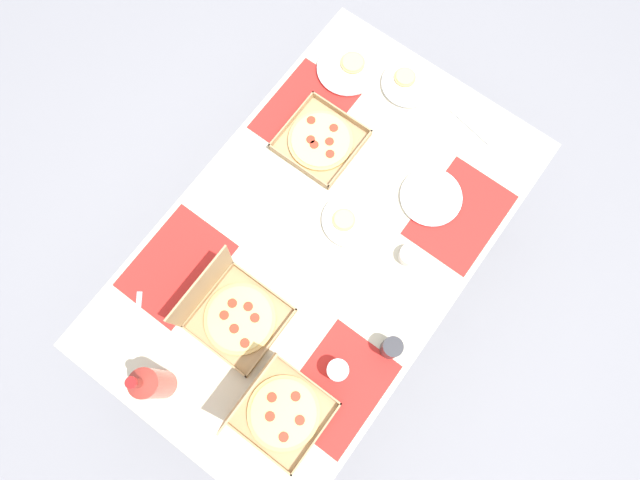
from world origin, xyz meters
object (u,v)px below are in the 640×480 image
Objects in this scene: plate_far_left at (350,220)px; cup_clear_right at (391,348)px; pizza_box_corner_right at (276,408)px; soda_bottle at (151,384)px; pizza_box_edge_far at (321,141)px; pizza_box_center at (232,312)px; plate_near_left at (408,83)px; cup_red at (337,370)px; plate_middle at (348,69)px; condiment_bowl at (410,255)px; plate_near_right at (431,197)px.

plate_far_left is 0.46m from cup_clear_right.
soda_bottle reaches higher than pizza_box_corner_right.
cup_clear_right is (-0.46, -0.62, 0.04)m from pizza_box_edge_far.
pizza_box_corner_right is (-0.82, -0.44, 0.03)m from pizza_box_edge_far.
pizza_box_center reaches higher than plate_near_left.
cup_red is (-0.62, -0.52, 0.03)m from pizza_box_edge_far.
cup_red is at bearing 148.59° from cup_clear_right.
cup_clear_right is at bearing -126.58° from pizza_box_edge_far.
pizza_box_center is 0.39m from cup_red.
plate_middle is at bearing 36.37° from plate_far_left.
plate_near_left is 1.00× the size of plate_far_left.
cup_clear_right is 0.19m from cup_red.
cup_red is 1.26× the size of condiment_bowl.
cup_clear_right reaches higher than pizza_box_edge_far.
condiment_bowl is at bearing -108.46° from pizza_box_edge_far.
pizza_box_corner_right is at bearing 157.26° from cup_red.
plate_near_left is at bearing 44.39° from plate_near_right.
plate_middle is at bearing 17.36° from pizza_box_edge_far.
cup_clear_right is at bearing -160.71° from plate_near_right.
soda_bottle is 0.57m from cup_red.
cup_clear_right is (-0.76, -0.71, 0.04)m from plate_middle.
plate_near_right is 0.68m from cup_red.
soda_bottle reaches higher than cup_clear_right.
pizza_box_corner_right reaches higher than plate_near_right.
cup_clear_right reaches higher than condiment_bowl.
plate_middle is at bearing 13.51° from pizza_box_center.
pizza_box_center is 4.24× the size of condiment_bowl.
cup_clear_right reaches higher than plate_near_right.
plate_middle is (0.48, 0.35, 0.00)m from plate_far_left.
pizza_box_edge_far is at bearing 55.22° from plate_far_left.
cup_red is (-0.92, -0.62, 0.04)m from plate_middle.
pizza_box_corner_right is 1.49× the size of plate_far_left.
cup_clear_right is at bearing -31.41° from cup_red.
plate_near_left is (1.05, 0.02, -0.04)m from pizza_box_center.
pizza_box_corner_right is 0.88m from plate_near_right.
cup_clear_right is at bearing -26.68° from pizza_box_corner_right.
soda_bottle is at bearing -174.26° from pizza_box_edge_far.
pizza_box_edge_far reaches higher than plate_middle.
condiment_bowl reaches higher than pizza_box_edge_far.
plate_middle is 1.05× the size of plate_near_right.
pizza_box_edge_far is 1.00m from soda_bottle.
plate_near_right is at bearing 19.29° from cup_clear_right.
soda_bottle reaches higher than plate_near_right.
plate_near_left is 1.88× the size of cup_clear_right.
pizza_box_corner_right is at bearing -116.69° from pizza_box_center.
condiment_bowl is (-0.55, -0.37, 0.01)m from plate_near_left.
plate_near_right is 1.10m from soda_bottle.
pizza_box_corner_right is at bearing -151.99° from pizza_box_edge_far.
plate_far_left is 0.62× the size of soda_bottle.
pizza_box_corner_right is at bearing -164.51° from plate_far_left.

